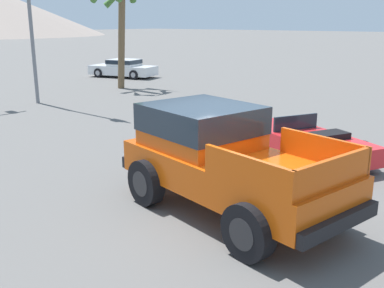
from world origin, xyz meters
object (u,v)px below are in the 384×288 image
red_convertible_car (305,142)px  palm_tree_tall (118,5)px  parked_car_white (123,68)px  orange_pickup_truck (220,153)px  traffic_light_crosswalk (48,11)px

red_convertible_car → palm_tree_tall: 15.53m
palm_tree_tall → parked_car_white: bearing=47.4°
orange_pickup_truck → parked_car_white: 22.38m
red_convertible_car → orange_pickup_truck: bearing=-150.8°
red_convertible_car → palm_tree_tall: palm_tree_tall is taller
parked_car_white → palm_tree_tall: (-3.44, -3.74, 3.84)m
orange_pickup_truck → palm_tree_tall: size_ratio=0.87×
traffic_light_crosswalk → palm_tree_tall: palm_tree_tall is taller
parked_car_white → traffic_light_crosswalk: bearing=-162.7°
red_convertible_car → parked_car_white: bearing=88.2°
palm_tree_tall → traffic_light_crosswalk: bearing=-159.3°
red_convertible_car → palm_tree_tall: (5.62, 13.92, 4.01)m
parked_car_white → orange_pickup_truck: bearing=-142.2°
orange_pickup_truck → palm_tree_tall: (9.92, 14.21, 3.30)m
red_convertible_car → parked_car_white: (9.05, 17.65, 0.17)m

